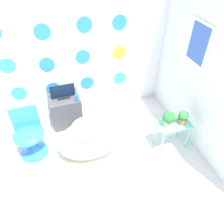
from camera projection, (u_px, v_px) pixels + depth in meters
name	position (u px, v px, depth m)	size (l,w,h in m)	color
ground_plane	(106.00, 214.00, 2.78)	(12.00, 12.00, 0.00)	silver
wall_back_dotted	(65.00, 49.00, 3.41)	(4.43, 0.05, 2.60)	white
wall_right	(200.00, 63.00, 3.06)	(0.06, 3.08, 2.60)	silver
rug	(94.00, 154.00, 3.49)	(1.38, 0.78, 0.01)	silver
bathtub	(90.00, 139.00, 3.37)	(0.99, 0.64, 0.54)	white
chair	(31.00, 141.00, 3.35)	(0.46, 0.46, 0.79)	#338CE0
tv_cabinet	(66.00, 110.00, 3.86)	(0.51, 0.43, 0.57)	#4C4C51
tv	(63.00, 92.00, 3.60)	(0.40, 0.12, 0.24)	black
vase	(78.00, 98.00, 3.56)	(0.07, 0.07, 0.14)	#2D72B7
side_table	(173.00, 128.00, 3.38)	(0.51, 0.29, 0.48)	#72D8B7
potted_plant_left	(169.00, 118.00, 3.21)	(0.19, 0.19, 0.25)	beige
potted_plant_right	(183.00, 117.00, 3.26)	(0.14, 0.14, 0.23)	#8C6B4C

